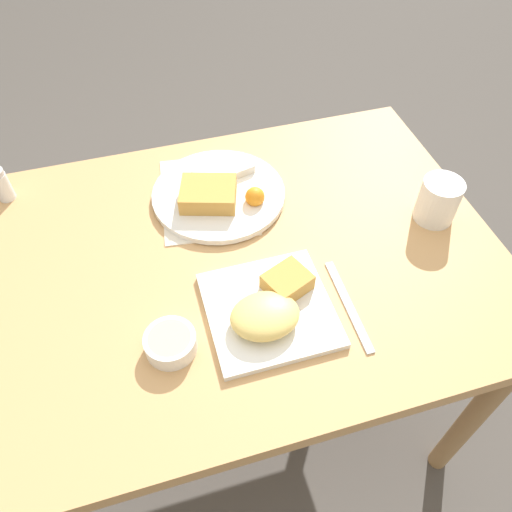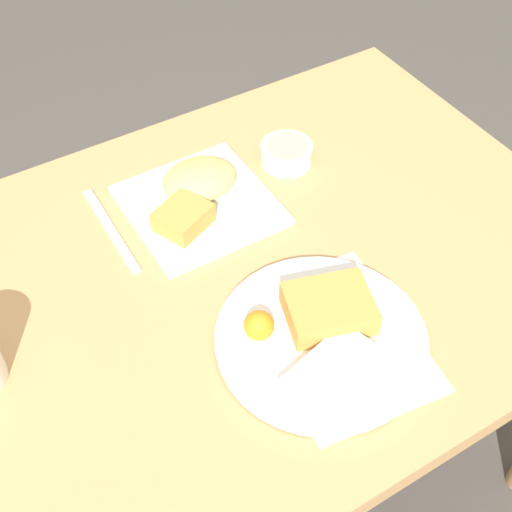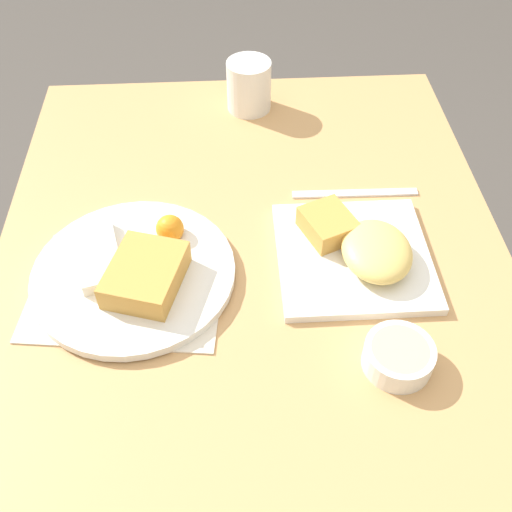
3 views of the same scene
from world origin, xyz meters
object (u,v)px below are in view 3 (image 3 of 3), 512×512
object	(u,v)px
butter_knife	(355,193)
coffee_mug	(249,86)
plate_square_near	(358,250)
sauce_ramekin	(398,356)
plate_oval_far	(135,269)

from	to	relation	value
butter_knife	coffee_mug	world-z (taller)	coffee_mug
plate_square_near	sauce_ramekin	world-z (taller)	plate_square_near
butter_knife	coffee_mug	size ratio (longest dim) A/B	2.18
sauce_ramekin	plate_oval_far	bearing A→B (deg)	64.02
plate_oval_far	butter_knife	bearing A→B (deg)	-65.14
sauce_ramekin	coffee_mug	xyz separation A→B (m)	(0.61, 0.17, 0.03)
plate_oval_far	coffee_mug	bearing A→B (deg)	-23.59
plate_oval_far	coffee_mug	size ratio (longest dim) A/B	3.06
butter_knife	coffee_mug	xyz separation A→B (m)	(0.27, 0.17, 0.05)
plate_oval_far	butter_knife	xyz separation A→B (m)	(0.17, -0.36, -0.02)
plate_square_near	plate_oval_far	xyz separation A→B (m)	(-0.02, 0.34, -0.00)
plate_square_near	plate_oval_far	world-z (taller)	plate_square_near
plate_oval_far	sauce_ramekin	size ratio (longest dim) A/B	3.26
plate_square_near	plate_oval_far	distance (m)	0.34
butter_knife	plate_square_near	bearing A→B (deg)	82.53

